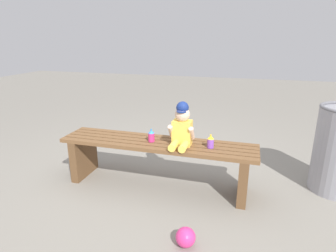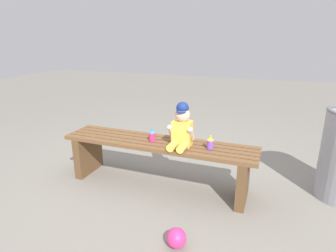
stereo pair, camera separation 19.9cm
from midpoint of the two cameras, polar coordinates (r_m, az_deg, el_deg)
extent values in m
plane|color=gray|center=(2.87, -4.15, -11.83)|extent=(16.00, 16.00, 0.00)
cube|color=brown|center=(2.54, -5.65, -4.81)|extent=(1.86, 0.07, 0.04)
cube|color=brown|center=(2.61, -4.98, -4.15)|extent=(1.86, 0.07, 0.04)
cube|color=brown|center=(2.68, -4.35, -3.53)|extent=(1.86, 0.07, 0.04)
cube|color=brown|center=(2.75, -3.76, -2.94)|extent=(1.86, 0.07, 0.04)
cube|color=brown|center=(2.83, -3.19, -2.38)|extent=(1.86, 0.07, 0.04)
cube|color=brown|center=(3.13, -18.40, -5.81)|extent=(0.08, 0.40, 0.43)
cube|color=brown|center=(2.63, 12.88, -9.95)|extent=(0.08, 0.40, 0.43)
cube|color=#F2C64C|center=(2.55, 0.65, -1.41)|extent=(0.17, 0.12, 0.23)
sphere|color=beige|center=(2.50, 0.66, 2.33)|extent=(0.14, 0.14, 0.14)
cylinder|color=navy|center=(2.46, 0.43, 2.96)|extent=(0.09, 0.09, 0.01)
sphere|color=navy|center=(2.49, 0.67, 3.70)|extent=(0.11, 0.11, 0.11)
cylinder|color=#FED050|center=(2.48, -1.10, -3.95)|extent=(0.07, 0.16, 0.07)
cylinder|color=#FED050|center=(2.46, 0.90, -4.17)|extent=(0.07, 0.16, 0.07)
cylinder|color=beige|center=(2.55, -1.56, -1.13)|extent=(0.04, 0.12, 0.14)
cylinder|color=beige|center=(2.50, 2.54, -1.51)|extent=(0.04, 0.12, 0.14)
cylinder|color=#E5337F|center=(2.67, -5.52, -2.30)|extent=(0.06, 0.06, 0.08)
cone|color=#338CE5|center=(2.65, -5.55, -1.19)|extent=(0.06, 0.06, 0.03)
cylinder|color=#338CE5|center=(2.64, -5.57, -0.82)|extent=(0.01, 0.01, 0.02)
cylinder|color=#8C4CCC|center=(2.52, 6.35, -3.49)|extent=(0.06, 0.06, 0.08)
cone|color=yellow|center=(2.50, 6.40, -2.33)|extent=(0.06, 0.06, 0.03)
cylinder|color=yellow|center=(2.50, 6.41, -1.94)|extent=(0.01, 0.01, 0.02)
sphere|color=#E5337F|center=(2.11, 0.69, -21.62)|extent=(0.14, 0.14, 0.14)
camera|label=1|loc=(0.10, -92.25, -0.71)|focal=30.16mm
camera|label=2|loc=(0.10, 87.75, 0.71)|focal=30.16mm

